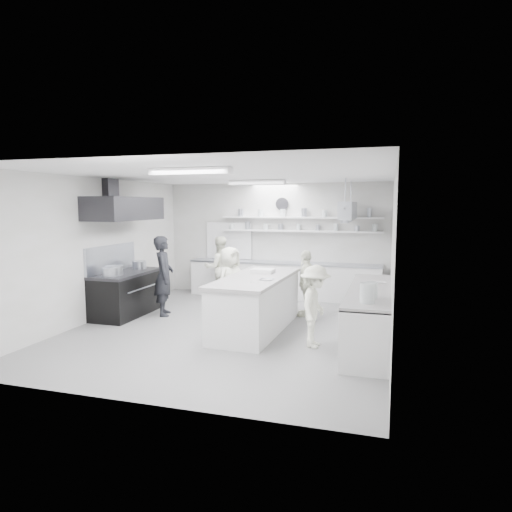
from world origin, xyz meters
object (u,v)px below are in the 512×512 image
(stove, at_px, (127,295))
(right_counter, at_px, (370,317))
(prep_island, at_px, (256,304))
(cook_stove, at_px, (164,276))
(cook_back, at_px, (219,267))
(back_counter, at_px, (283,280))

(stove, xyz_separation_m, right_counter, (5.25, -0.60, 0.02))
(prep_island, bearing_deg, cook_stove, 168.41)
(right_counter, distance_m, cook_stove, 4.54)
(stove, relative_size, cook_back, 1.11)
(prep_island, relative_size, cook_back, 1.68)
(back_counter, xyz_separation_m, cook_stove, (-2.10, -2.59, 0.42))
(stove, bearing_deg, right_counter, -6.52)
(cook_stove, bearing_deg, right_counter, -124.24)
(stove, height_order, back_counter, back_counter)
(prep_island, bearing_deg, right_counter, -4.62)
(cook_stove, bearing_deg, cook_back, -38.44)
(back_counter, bearing_deg, cook_stove, -129.00)
(stove, height_order, cook_stove, cook_stove)
(prep_island, distance_m, cook_stove, 2.38)
(stove, distance_m, prep_island, 3.11)
(stove, bearing_deg, prep_island, -6.36)
(cook_stove, relative_size, cook_back, 1.08)
(stove, bearing_deg, cook_stove, 14.81)
(prep_island, bearing_deg, back_counter, 95.57)
(right_counter, xyz_separation_m, prep_island, (-2.16, 0.26, 0.03))
(prep_island, bearing_deg, stove, 175.75)
(right_counter, bearing_deg, cook_back, 144.20)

